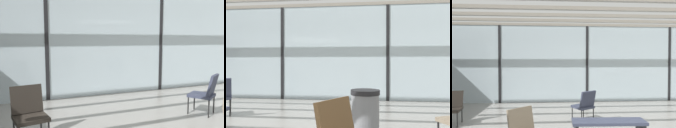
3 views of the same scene
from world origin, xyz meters
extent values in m
cube|color=silver|center=(0.00, 5.20, 1.54)|extent=(14.00, 0.08, 3.08)
cube|color=black|center=(-3.50, 5.20, 1.54)|extent=(0.10, 0.12, 3.08)
cube|color=black|center=(0.00, 5.20, 1.54)|extent=(0.10, 0.12, 3.08)
cube|color=black|center=(3.50, 5.20, 1.54)|extent=(0.10, 0.12, 3.08)
cube|color=gray|center=(0.00, 1.90, 3.13)|extent=(13.72, 0.12, 0.10)
cube|color=gray|center=(0.00, 2.73, 3.13)|extent=(13.72, 0.12, 0.10)
cube|color=gray|center=(0.00, 3.55, 3.13)|extent=(13.72, 0.12, 0.10)
cube|color=gray|center=(0.00, 4.38, 3.13)|extent=(13.72, 0.12, 0.10)
cube|color=gray|center=(0.00, 5.20, 3.13)|extent=(13.72, 0.12, 0.10)
ellipsoid|color=silver|center=(1.28, 10.34, 1.86)|extent=(13.80, 3.73, 3.73)
sphere|color=gray|center=(-5.06, 10.34, 1.86)|extent=(2.05, 2.05, 2.05)
sphere|color=black|center=(-2.51, 8.63, 2.14)|extent=(0.28, 0.28, 0.28)
sphere|color=black|center=(-1.61, 8.63, 2.14)|extent=(0.28, 0.28, 0.28)
sphere|color=black|center=(-0.71, 8.63, 2.14)|extent=(0.28, 0.28, 0.28)
sphere|color=black|center=(0.19, 8.63, 2.14)|extent=(0.28, 0.28, 0.28)
sphere|color=black|center=(1.09, 8.63, 2.14)|extent=(0.28, 0.28, 0.28)
cube|color=#33384C|center=(-0.58, 2.73, 0.40)|extent=(0.66, 0.66, 0.06)
cube|color=#33384C|center=(-0.47, 2.54, 0.65)|extent=(0.48, 0.37, 0.44)
cylinder|color=black|center=(-0.51, 3.02, 0.18)|extent=(0.03, 0.03, 0.37)
cylinder|color=black|center=(-0.87, 2.80, 0.18)|extent=(0.03, 0.03, 0.37)
cylinder|color=black|center=(-0.29, 2.66, 0.18)|extent=(0.03, 0.03, 0.37)
cylinder|color=black|center=(-0.65, 2.44, 0.18)|extent=(0.03, 0.03, 0.37)
cube|color=#7F705B|center=(-1.99, 0.82, 0.65)|extent=(0.45, 0.42, 0.44)
cube|color=#28231E|center=(-4.10, 2.78, 0.65)|extent=(0.50, 0.22, 0.44)
cylinder|color=black|center=(-3.82, 2.40, 0.18)|extent=(0.03, 0.03, 0.37)
cylinder|color=black|center=(-3.90, 2.82, 0.18)|extent=(0.03, 0.03, 0.37)
cube|color=#33384C|center=(-0.28, 1.28, 0.44)|extent=(1.52, 0.46, 0.06)
camera|label=1|loc=(-4.21, -1.05, 1.59)|focal=37.08mm
camera|label=2|loc=(2.73, -2.06, 1.21)|focal=35.54mm
camera|label=3|loc=(-1.45, -2.52, 1.71)|focal=30.50mm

